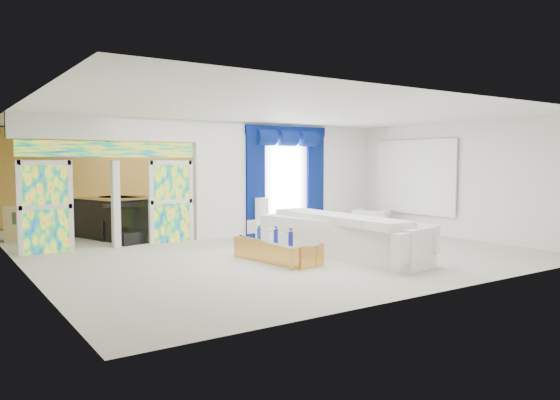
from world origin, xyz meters
TOP-DOWN VIEW (x-y plane):
  - floor at (0.00, 0.00)m, footprint 12.00×12.00m
  - dividing_wall at (2.15, 1.00)m, footprint 5.70×0.18m
  - dividing_header at (-2.85, 1.00)m, footprint 4.30×0.18m
  - stained_panel_left at (-4.28, 1.00)m, footprint 0.95×0.04m
  - stained_panel_right at (-1.42, 1.00)m, footprint 0.95×0.04m
  - stained_transom at (-2.85, 1.00)m, footprint 4.00×0.05m
  - window_pane at (1.90, 0.90)m, footprint 1.00×0.02m
  - blue_drape_left at (0.90, 0.87)m, footprint 0.55×0.10m
  - blue_drape_right at (2.90, 0.87)m, footprint 0.55×0.10m
  - blue_pelmet at (1.90, 0.87)m, footprint 2.60×0.12m
  - wall_mirror at (4.94, -1.00)m, footprint 0.04×2.70m
  - gold_curtains at (0.00, 5.90)m, footprint 9.70×0.12m
  - white_sofa at (0.69, -2.82)m, footprint 1.56×4.08m
  - coffee_table at (-0.66, -2.52)m, footprint 0.97×2.00m
  - console_table at (1.29, 0.70)m, footprint 1.35×0.56m
  - table_lamp at (0.99, 0.70)m, footprint 0.36×0.36m
  - armchair at (4.21, -0.10)m, footprint 1.20×1.24m
  - grand_piano at (-2.25, 2.85)m, footprint 2.07×2.38m
  - piano_bench at (-2.25, 1.25)m, footprint 0.93×0.59m
  - tv_console at (-4.53, 3.43)m, footprint 0.67×0.62m
  - chandelier at (-2.30, 3.40)m, footprint 0.60×0.60m
  - decanters at (-0.69, -2.55)m, footprint 0.19×1.18m

SIDE VIEW (x-z plane):
  - floor at x=0.00m, z-range 0.00..0.00m
  - piano_bench at x=-2.25m, z-range 0.00..0.29m
  - coffee_table at x=-0.66m, z-range 0.00..0.43m
  - console_table at x=1.29m, z-range 0.00..0.44m
  - armchair at x=4.21m, z-range 0.00..0.62m
  - white_sofa at x=0.69m, z-range 0.00..0.76m
  - tv_console at x=-4.53m, z-range 0.00..0.88m
  - grand_piano at x=-2.25m, z-range 0.00..1.01m
  - decanters at x=-0.69m, z-range 0.40..0.63m
  - table_lamp at x=0.99m, z-range 0.44..1.02m
  - stained_panel_left at x=-4.28m, z-range 0.00..2.00m
  - stained_panel_right at x=-1.42m, z-range 0.00..2.00m
  - blue_drape_left at x=0.90m, z-range 0.00..2.80m
  - blue_drape_right at x=2.90m, z-range 0.00..2.80m
  - window_pane at x=1.90m, z-range 0.30..2.60m
  - dividing_wall at x=2.15m, z-range 0.00..3.00m
  - gold_curtains at x=0.00m, z-range 0.05..2.95m
  - wall_mirror at x=4.94m, z-range 0.60..2.50m
  - stained_transom at x=-2.85m, z-range 2.08..2.42m
  - chandelier at x=-2.30m, z-range 2.35..2.95m
  - dividing_header at x=-2.85m, z-range 2.45..3.00m
  - blue_pelmet at x=1.90m, z-range 2.69..2.94m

